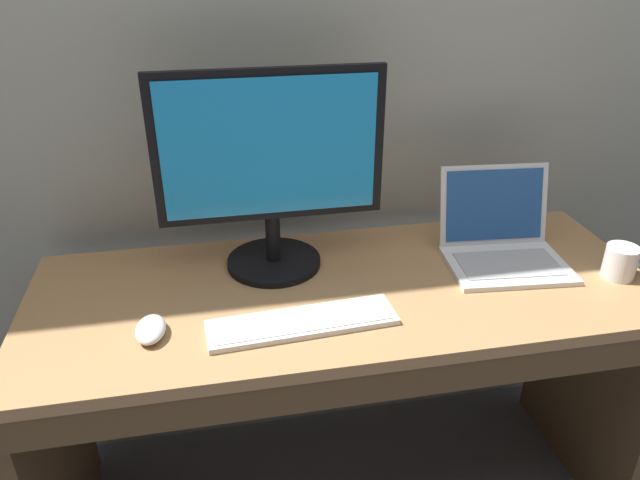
{
  "coord_description": "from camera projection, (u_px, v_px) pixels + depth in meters",
  "views": [
    {
      "loc": [
        -0.31,
        -1.27,
        1.6
      ],
      "look_at": [
        -0.07,
        0.0,
        0.93
      ],
      "focal_mm": 33.37,
      "sensor_mm": 36.0,
      "label": 1
    }
  ],
  "objects": [
    {
      "name": "desk",
      "position": [
        345.0,
        351.0,
        1.61
      ],
      "size": [
        1.6,
        0.62,
        0.79
      ],
      "color": "#A87A4C",
      "rests_on": "ground"
    },
    {
      "name": "laptop_white",
      "position": [
        502.0,
        242.0,
        1.64
      ],
      "size": [
        0.34,
        0.32,
        0.23
      ],
      "color": "white",
      "rests_on": "desk"
    },
    {
      "name": "external_monitor",
      "position": [
        271.0,
        173.0,
        1.5
      ],
      "size": [
        0.58,
        0.25,
        0.53
      ],
      "color": "black",
      "rests_on": "desk"
    },
    {
      "name": "wired_keyboard",
      "position": [
        302.0,
        322.0,
        1.37
      ],
      "size": [
        0.45,
        0.15,
        0.02
      ],
      "color": "white",
      "rests_on": "desk"
    },
    {
      "name": "computer_mouse",
      "position": [
        151.0,
        329.0,
        1.33
      ],
      "size": [
        0.07,
        0.11,
        0.03
      ],
      "primitive_type": "ellipsoid",
      "rotation": [
        0.0,
        0.0,
        -0.05
      ],
      "color": "white",
      "rests_on": "desk"
    },
    {
      "name": "coffee_mug",
      "position": [
        621.0,
        262.0,
        1.55
      ],
      "size": [
        0.12,
        0.08,
        0.09
      ],
      "color": "white",
      "rests_on": "desk"
    }
  ]
}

